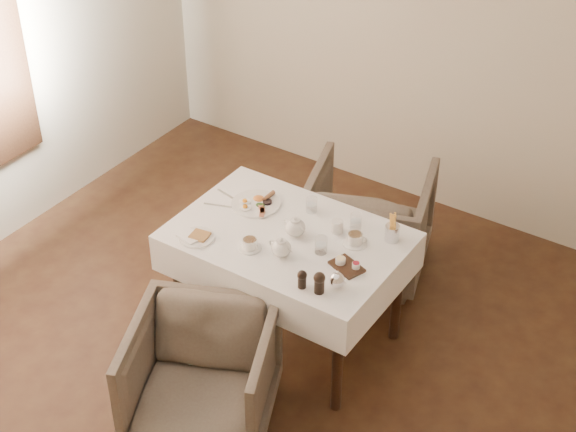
{
  "coord_description": "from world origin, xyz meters",
  "views": [
    {
      "loc": [
        2.12,
        -2.59,
        3.67
      ],
      "look_at": [
        -0.11,
        0.78,
        0.82
      ],
      "focal_mm": 55.0,
      "sensor_mm": 36.0,
      "label": 1
    }
  ],
  "objects_px": {
    "table": "(288,251)",
    "breakfast_plate": "(257,203)",
    "teapot_centre": "(295,226)",
    "armchair_far": "(368,221)",
    "armchair_near": "(202,378)"
  },
  "relations": [
    {
      "from": "table",
      "to": "breakfast_plate",
      "type": "height_order",
      "value": "breakfast_plate"
    },
    {
      "from": "breakfast_plate",
      "to": "teapot_centre",
      "type": "xyz_separation_m",
      "value": [
        0.35,
        -0.13,
        0.05
      ]
    },
    {
      "from": "armchair_far",
      "to": "teapot_centre",
      "type": "relative_size",
      "value": 5.01
    },
    {
      "from": "armchair_far",
      "to": "teapot_centre",
      "type": "distance_m",
      "value": 0.96
    },
    {
      "from": "teapot_centre",
      "to": "table",
      "type": "bearing_deg",
      "value": -149.74
    },
    {
      "from": "table",
      "to": "teapot_centre",
      "type": "xyz_separation_m",
      "value": [
        0.04,
        0.02,
        0.18
      ]
    },
    {
      "from": "armchair_near",
      "to": "armchair_far",
      "type": "relative_size",
      "value": 0.95
    },
    {
      "from": "armchair_far",
      "to": "breakfast_plate",
      "type": "bearing_deg",
      "value": 45.25
    },
    {
      "from": "armchair_near",
      "to": "breakfast_plate",
      "type": "height_order",
      "value": "breakfast_plate"
    },
    {
      "from": "breakfast_plate",
      "to": "teapot_centre",
      "type": "bearing_deg",
      "value": 4.48
    },
    {
      "from": "breakfast_plate",
      "to": "teapot_centre",
      "type": "distance_m",
      "value": 0.38
    },
    {
      "from": "table",
      "to": "armchair_far",
      "type": "xyz_separation_m",
      "value": [
        0.06,
        0.86,
        -0.28
      ]
    },
    {
      "from": "table",
      "to": "breakfast_plate",
      "type": "relative_size",
      "value": 4.43
    },
    {
      "from": "breakfast_plate",
      "to": "armchair_far",
      "type": "bearing_deg",
      "value": 87.08
    },
    {
      "from": "armchair_near",
      "to": "teapot_centre",
      "type": "distance_m",
      "value": 0.97
    }
  ]
}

